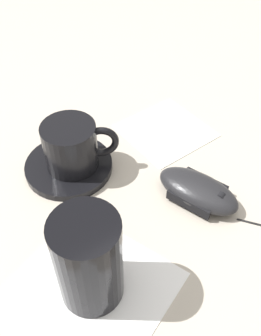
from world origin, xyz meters
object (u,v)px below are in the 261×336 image
saucer (69,166)px  drinking_glass (89,260)px  coffee_cup (72,146)px  computer_mouse (198,190)px

saucer → drinking_glass: drinking_glass is taller
saucer → coffee_cup: size_ratio=1.26×
saucer → coffee_cup: bearing=58.3°
saucer → coffee_cup: (0.00, 0.01, 0.04)m
coffee_cup → drinking_glass: drinking_glass is taller
computer_mouse → drinking_glass: drinking_glass is taller
computer_mouse → saucer: bearing=-141.1°
drinking_glass → computer_mouse: bearing=101.2°
coffee_cup → drinking_glass: 0.19m
saucer → computer_mouse: bearing=38.9°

